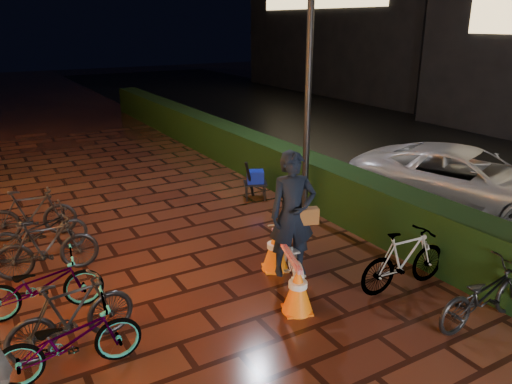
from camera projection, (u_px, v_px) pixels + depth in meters
ground at (306, 365)px, 5.73m from camera, size 80.00×80.00×0.00m
asphalt_road at (462, 161)px, 14.10m from camera, size 11.00×60.00×0.01m
hedge at (234, 146)px, 13.68m from camera, size 0.70×20.00×1.00m
van at (465, 180)px, 10.26m from camera, size 3.69×5.08×1.28m
lamp_post_hedge at (308, 86)px, 9.26m from camera, size 0.44×0.24×4.73m
cyclist at (291, 234)px, 7.41m from camera, size 0.90×1.49×2.02m
traffic_barrier at (286, 268)px, 7.27m from camera, size 0.85×1.65×0.67m
cart_assembly at (255, 178)px, 10.94m from camera, size 0.67×0.58×0.93m
parked_bikes_storefront at (47, 265)px, 7.12m from camera, size 1.86×4.83×0.93m
parked_bikes_hedge at (445, 277)px, 6.79m from camera, size 1.79×1.73×0.93m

